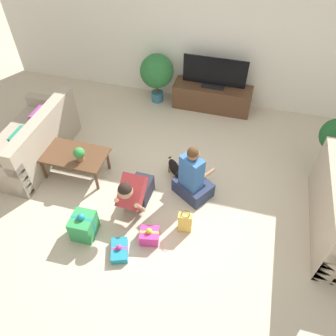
% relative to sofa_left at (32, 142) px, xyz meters
% --- Properties ---
extents(ground_plane, '(16.00, 16.00, 0.00)m').
position_rel_sofa_left_xyz_m(ground_plane, '(2.41, -0.17, -0.31)').
color(ground_plane, beige).
extents(wall_back, '(8.40, 0.06, 2.60)m').
position_rel_sofa_left_xyz_m(wall_back, '(2.41, 2.46, 0.99)').
color(wall_back, white).
rests_on(wall_back, ground_plane).
extents(sofa_left, '(0.88, 1.76, 0.87)m').
position_rel_sofa_left_xyz_m(sofa_left, '(0.00, 0.00, 0.00)').
color(sofa_left, tan).
rests_on(sofa_left, ground_plane).
extents(coffee_table, '(1.01, 0.57, 0.41)m').
position_rel_sofa_left_xyz_m(coffee_table, '(0.85, -0.18, 0.06)').
color(coffee_table, brown).
rests_on(coffee_table, ground_plane).
extents(tv_console, '(1.49, 0.46, 0.47)m').
position_rel_sofa_left_xyz_m(tv_console, '(2.59, 2.16, -0.07)').
color(tv_console, brown).
rests_on(tv_console, ground_plane).
extents(tv, '(1.18, 0.20, 0.58)m').
position_rel_sofa_left_xyz_m(tv, '(2.59, 2.16, 0.42)').
color(tv, black).
rests_on(tv, tv_console).
extents(potted_plant_corner_right, '(0.52, 0.52, 0.90)m').
position_rel_sofa_left_xyz_m(potted_plant_corner_right, '(4.67, 1.04, 0.28)').
color(potted_plant_corner_right, beige).
rests_on(potted_plant_corner_right, ground_plane).
extents(potted_plant_back_left, '(0.64, 0.64, 0.98)m').
position_rel_sofa_left_xyz_m(potted_plant_back_left, '(1.50, 2.11, 0.33)').
color(potted_plant_back_left, '#336B84').
rests_on(potted_plant_back_left, ground_plane).
extents(person_kneeling, '(0.36, 0.79, 0.78)m').
position_rel_sofa_left_xyz_m(person_kneeling, '(1.97, -0.57, 0.03)').
color(person_kneeling, '#23232D').
rests_on(person_kneeling, ground_plane).
extents(person_sitting, '(0.65, 0.62, 0.96)m').
position_rel_sofa_left_xyz_m(person_sitting, '(2.70, -0.12, 0.03)').
color(person_sitting, '#283351').
rests_on(person_sitting, ground_plane).
extents(dog, '(0.35, 0.46, 0.30)m').
position_rel_sofa_left_xyz_m(dog, '(2.39, 0.12, -0.11)').
color(dog, black).
rests_on(dog, ground_plane).
extents(gift_box_a, '(0.31, 0.34, 0.42)m').
position_rel_sofa_left_xyz_m(gift_box_a, '(1.46, -1.19, -0.13)').
color(gift_box_a, '#2D934C').
rests_on(gift_box_a, ground_plane).
extents(gift_box_b, '(0.29, 0.27, 0.25)m').
position_rel_sofa_left_xyz_m(gift_box_b, '(2.34, -1.06, -0.21)').
color(gift_box_b, '#CC3389').
rests_on(gift_box_b, ground_plane).
extents(gift_box_c, '(0.31, 0.39, 0.16)m').
position_rel_sofa_left_xyz_m(gift_box_c, '(2.02, -1.34, -0.25)').
color(gift_box_c, teal).
rests_on(gift_box_c, ground_plane).
extents(gift_bag_a, '(0.20, 0.14, 0.35)m').
position_rel_sofa_left_xyz_m(gift_bag_a, '(2.75, -0.77, -0.14)').
color(gift_bag_a, '#E5B74C').
rests_on(gift_bag_a, ground_plane).
extents(tabletop_plant, '(0.17, 0.17, 0.22)m').
position_rel_sofa_left_xyz_m(tabletop_plant, '(1.01, -0.25, 0.22)').
color(tabletop_plant, '#A36042').
rests_on(tabletop_plant, coffee_table).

